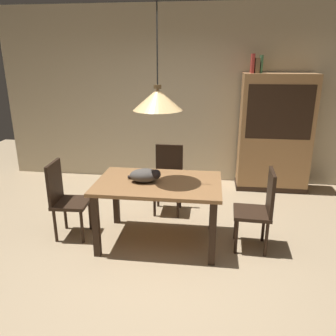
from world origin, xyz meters
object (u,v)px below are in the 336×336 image
chair_far_back (168,176)px  pendant_lamp (158,99)px  chair_right_side (260,207)px  hutch_bookcase (275,136)px  chair_left_side (64,196)px  cat_sleeping (146,175)px  book_red_tall (252,63)px  book_brown_thick (257,66)px  book_green_slim (261,64)px  dining_table (159,190)px

chair_far_back → pendant_lamp: (0.00, -0.88, 1.15)m
chair_right_side → hutch_bookcase: (0.45, 1.92, 0.38)m
pendant_lamp → chair_left_side: bearing=-179.8°
chair_left_side → chair_right_side: same height
chair_right_side → cat_sleeping: chair_right_side is taller
chair_right_side → pendant_lamp: bearing=179.8°
book_red_tall → book_brown_thick: book_red_tall is taller
cat_sleeping → book_brown_thick: book_brown_thick is taller
book_green_slim → book_brown_thick: bearing=180.0°
cat_sleeping → pendant_lamp: pendant_lamp is taller
dining_table → cat_sleeping: bearing=-172.6°
pendant_lamp → dining_table: bearing=-90.0°
dining_table → book_green_slim: (1.27, 1.92, 1.33)m
book_red_tall → book_green_slim: bearing=0.0°
chair_left_side → hutch_bookcase: bearing=35.5°
cat_sleeping → pendant_lamp: bearing=7.4°
chair_right_side → pendant_lamp: 1.61m
hutch_bookcase → book_red_tall: bearing=179.8°
chair_right_side → book_brown_thick: bearing=87.5°
pendant_lamp → hutch_bookcase: (1.57, 1.92, -0.77)m
chair_left_side → pendant_lamp: size_ratio=0.72×
dining_table → chair_far_back: 0.89m
book_red_tall → chair_right_side: bearing=-90.5°
book_red_tall → book_green_slim: book_red_tall is taller
chair_left_side → book_brown_thick: bearing=39.5°
dining_table → pendant_lamp: size_ratio=1.08×
pendant_lamp → book_red_tall: size_ratio=4.64×
chair_far_back → dining_table: bearing=-90.0°
dining_table → hutch_bookcase: bearing=50.7°
chair_right_side → book_red_tall: bearing=89.5°
chair_left_side → hutch_bookcase: 3.34m
dining_table → cat_sleeping: (-0.14, -0.02, 0.18)m
cat_sleeping → hutch_bookcase: (1.71, 1.94, 0.06)m
chair_right_side → hutch_bookcase: hutch_bookcase is taller
book_brown_thick → book_green_slim: (0.06, 0.00, 0.02)m
dining_table → book_green_slim: bearing=56.5°
dining_table → book_red_tall: (1.14, 1.92, 1.34)m
chair_right_side → book_red_tall: book_red_tall is taller
chair_left_side → book_red_tall: 3.33m
chair_left_side → chair_right_side: (2.26, 0.00, 0.00)m
hutch_bookcase → chair_right_side: bearing=-103.0°
chair_far_back → chair_right_side: 1.43m
chair_left_side → book_brown_thick: 3.36m
cat_sleeping → pendant_lamp: size_ratio=0.30×
chair_far_back → book_red_tall: bearing=42.4°
book_brown_thick → book_green_slim: bearing=0.0°
pendant_lamp → book_red_tall: 2.26m
chair_right_side → dining_table: bearing=179.8°
dining_table → hutch_bookcase: hutch_bookcase is taller
pendant_lamp → book_red_tall: bearing=59.3°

